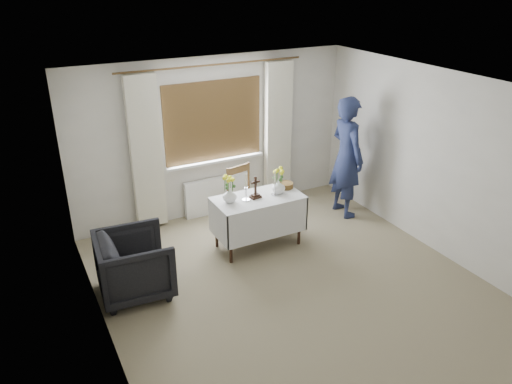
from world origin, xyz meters
TOP-DOWN VIEW (x-y plane):
  - ground at (0.00, 0.00)m, footprint 5.00×5.00m
  - altar_table at (0.08, 1.16)m, footprint 1.24×0.64m
  - wooden_chair at (0.15, 1.65)m, footprint 0.55×0.55m
  - armchair at (-1.77, 0.84)m, footprint 0.93×0.91m
  - person at (1.80, 1.46)m, footprint 0.49×0.72m
  - radiator at (0.00, 2.42)m, footprint 1.10×0.10m
  - wooden_cross at (0.04, 1.16)m, footprint 0.16×0.12m
  - candlestick_left at (-0.11, 1.15)m, footprint 0.11×0.11m
  - candlestick_right at (0.32, 1.13)m, footprint 0.12×0.12m
  - flower_vase_left at (-0.33, 1.21)m, footprint 0.25×0.25m
  - flower_vase_right at (0.40, 1.16)m, footprint 0.24×0.24m
  - wicker_basket at (0.59, 1.26)m, footprint 0.23×0.23m

SIDE VIEW (x-z plane):
  - ground at x=0.00m, z-range 0.00..0.00m
  - radiator at x=0.00m, z-range 0.00..0.60m
  - altar_table at x=0.08m, z-range 0.00..0.76m
  - armchair at x=-1.77m, z-range 0.00..0.79m
  - wooden_chair at x=0.15m, z-range 0.00..1.00m
  - wicker_basket at x=0.59m, z-range 0.76..0.84m
  - flower_vase_right at x=0.40m, z-range 0.76..0.96m
  - flower_vase_left at x=-0.33m, z-range 0.76..0.96m
  - wooden_cross at x=0.04m, z-range 0.76..1.08m
  - candlestick_right at x=0.32m, z-range 0.76..1.12m
  - candlestick_left at x=-0.11m, z-range 0.76..1.15m
  - person at x=1.80m, z-range 0.00..1.92m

